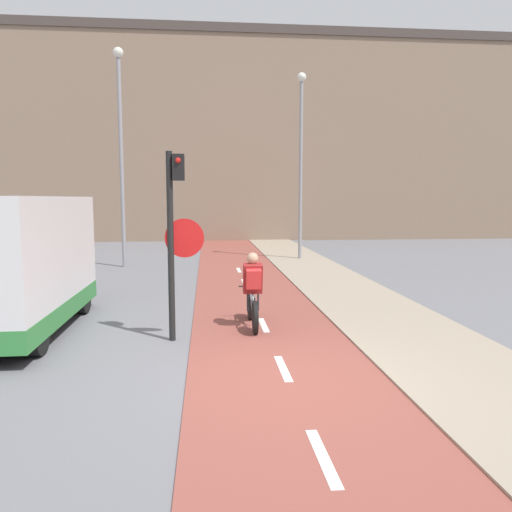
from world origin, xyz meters
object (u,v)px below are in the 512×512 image
object	(u,v)px
street_lamp_sidewalk	(301,148)
cyclist_near	(253,292)
street_lamp_far	(121,137)
traffic_light_pole	(175,225)
van	(10,267)

from	to	relation	value
street_lamp_sidewalk	cyclist_near	xyz separation A→B (m)	(-2.90, -10.56, -3.75)
street_lamp_far	street_lamp_sidewalk	size ratio (longest dim) A/B	1.04
traffic_light_pole	van	xyz separation A→B (m)	(-3.05, 0.80, -0.78)
street_lamp_far	cyclist_near	distance (m)	10.51
traffic_light_pole	cyclist_near	size ratio (longest dim) A/B	1.90
cyclist_near	street_lamp_far	bearing A→B (deg)	113.21
traffic_light_pole	van	distance (m)	3.25
traffic_light_pole	cyclist_near	xyz separation A→B (m)	(1.39, 0.73, -1.31)
van	street_lamp_sidewalk	bearing A→B (deg)	55.00
street_lamp_far	street_lamp_sidewalk	world-z (taller)	street_lamp_far
traffic_light_pole	cyclist_near	distance (m)	2.05
street_lamp_far	street_lamp_sidewalk	xyz separation A→B (m)	(6.74, 1.59, -0.16)
cyclist_near	traffic_light_pole	bearing A→B (deg)	-152.28
cyclist_near	van	bearing A→B (deg)	179.10
street_lamp_sidewalk	cyclist_near	distance (m)	11.57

